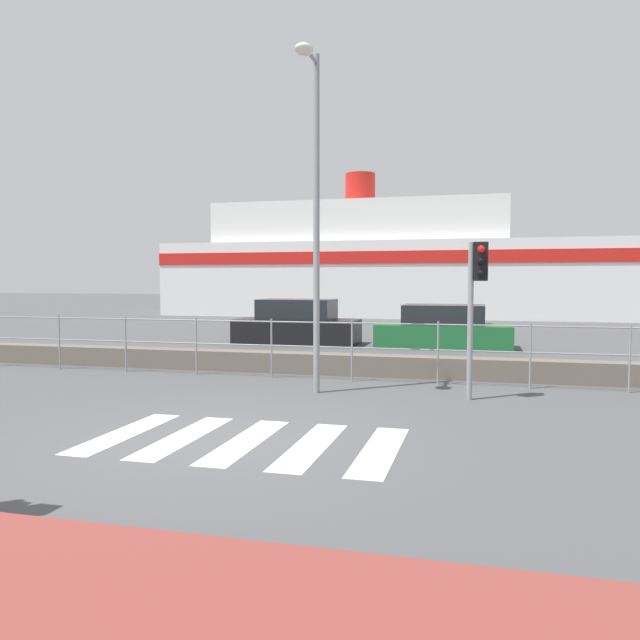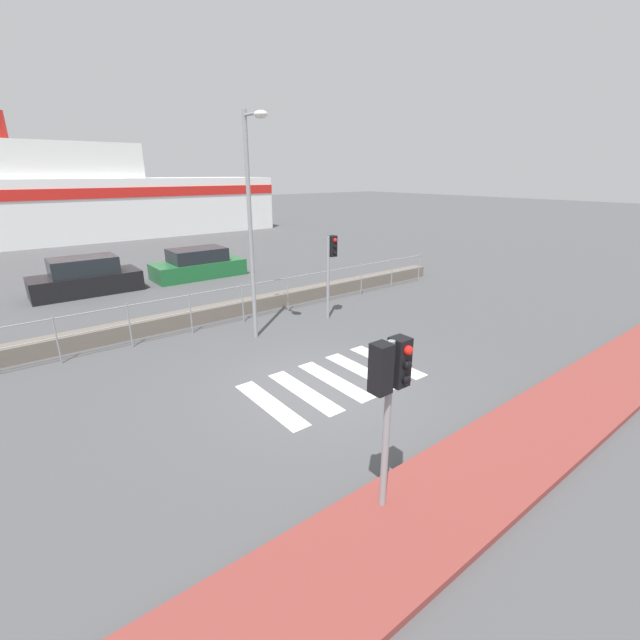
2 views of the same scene
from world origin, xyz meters
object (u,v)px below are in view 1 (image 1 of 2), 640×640
parked_car_black (297,325)px  traffic_light_far (477,285)px  ferry_boat (408,268)px  parked_car_green (444,329)px  streetlamp (314,185)px

parked_car_black → traffic_light_far: bearing=-55.7°
parked_car_black → ferry_boat: bearing=84.4°
parked_car_black → parked_car_green: 4.85m
ferry_boat → streetlamp: bearing=-87.3°
traffic_light_far → ferry_boat: 26.43m
traffic_light_far → ferry_boat: (-4.19, 26.09, 0.81)m
streetlamp → traffic_light_far: bearing=3.5°
streetlamp → parked_car_black: size_ratio=1.53×
streetlamp → ferry_boat: (-1.26, 26.27, -1.00)m
traffic_light_far → streetlamp: bearing=-176.5°
ferry_boat → parked_car_black: bearing=-95.6°
traffic_light_far → parked_car_black: (-5.91, 8.66, -1.42)m
traffic_light_far → parked_car_green: traffic_light_far is taller
traffic_light_far → streetlamp: (-2.93, -0.18, 1.81)m
parked_car_black → parked_car_green: bearing=0.0°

